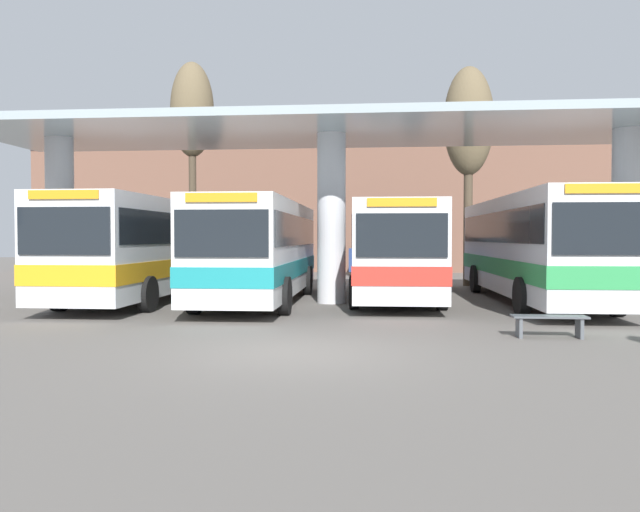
{
  "coord_description": "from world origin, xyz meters",
  "views": [
    {
      "loc": [
        1.49,
        -11.1,
        2.08
      ],
      "look_at": [
        0.0,
        4.68,
        1.6
      ],
      "focal_mm": 35.0,
      "sensor_mm": 36.0,
      "label": 1
    }
  ],
  "objects_px": {
    "transit_bus_right_bay": "(394,247)",
    "transit_bus_far_right_bay": "(532,244)",
    "waiting_bench_near_pillar": "(549,322)",
    "poplar_tree_behind_right": "(469,125)",
    "transit_bus_left_bay": "(149,245)",
    "parked_car_street": "(392,257)",
    "transit_bus_center_bay": "(260,247)",
    "poplar_tree_behind_left": "(192,114)"
  },
  "relations": [
    {
      "from": "waiting_bench_near_pillar",
      "to": "poplar_tree_behind_right",
      "type": "bearing_deg",
      "value": 88.89
    },
    {
      "from": "poplar_tree_behind_right",
      "to": "parked_car_street",
      "type": "relative_size",
      "value": 2.03
    },
    {
      "from": "transit_bus_center_bay",
      "to": "poplar_tree_behind_right",
      "type": "bearing_deg",
      "value": -135.74
    },
    {
      "from": "transit_bus_right_bay",
      "to": "parked_car_street",
      "type": "height_order",
      "value": "transit_bus_right_bay"
    },
    {
      "from": "transit_bus_far_right_bay",
      "to": "parked_car_street",
      "type": "height_order",
      "value": "transit_bus_far_right_bay"
    },
    {
      "from": "transit_bus_right_bay",
      "to": "parked_car_street",
      "type": "relative_size",
      "value": 2.36
    },
    {
      "from": "transit_bus_right_bay",
      "to": "transit_bus_center_bay",
      "type": "bearing_deg",
      "value": 21.25
    },
    {
      "from": "poplar_tree_behind_left",
      "to": "poplar_tree_behind_right",
      "type": "xyz_separation_m",
      "value": [
        12.24,
        -0.75,
        -0.83
      ]
    },
    {
      "from": "transit_bus_center_bay",
      "to": "waiting_bench_near_pillar",
      "type": "distance_m",
      "value": 9.74
    },
    {
      "from": "transit_bus_far_right_bay",
      "to": "waiting_bench_near_pillar",
      "type": "distance_m",
      "value": 7.65
    },
    {
      "from": "transit_bus_left_bay",
      "to": "parked_car_street",
      "type": "relative_size",
      "value": 2.42
    },
    {
      "from": "transit_bus_right_bay",
      "to": "poplar_tree_behind_right",
      "type": "distance_m",
      "value": 8.39
    },
    {
      "from": "transit_bus_left_bay",
      "to": "waiting_bench_near_pillar",
      "type": "distance_m",
      "value": 13.18
    },
    {
      "from": "transit_bus_right_bay",
      "to": "transit_bus_far_right_bay",
      "type": "height_order",
      "value": "transit_bus_far_right_bay"
    },
    {
      "from": "waiting_bench_near_pillar",
      "to": "poplar_tree_behind_left",
      "type": "height_order",
      "value": "poplar_tree_behind_left"
    },
    {
      "from": "waiting_bench_near_pillar",
      "to": "transit_bus_right_bay",
      "type": "bearing_deg",
      "value": 110.5
    },
    {
      "from": "poplar_tree_behind_right",
      "to": "waiting_bench_near_pillar",
      "type": "bearing_deg",
      "value": -91.11
    },
    {
      "from": "transit_bus_far_right_bay",
      "to": "poplar_tree_behind_right",
      "type": "relative_size",
      "value": 1.29
    },
    {
      "from": "transit_bus_right_bay",
      "to": "transit_bus_far_right_bay",
      "type": "relative_size",
      "value": 0.9
    },
    {
      "from": "transit_bus_right_bay",
      "to": "waiting_bench_near_pillar",
      "type": "bearing_deg",
      "value": 109.76
    },
    {
      "from": "transit_bus_far_right_bay",
      "to": "poplar_tree_behind_left",
      "type": "relative_size",
      "value": 1.2
    },
    {
      "from": "transit_bus_center_bay",
      "to": "parked_car_street",
      "type": "height_order",
      "value": "transit_bus_center_bay"
    },
    {
      "from": "transit_bus_right_bay",
      "to": "parked_car_street",
      "type": "xyz_separation_m",
      "value": [
        0.19,
        12.84,
        -0.73
      ]
    },
    {
      "from": "transit_bus_left_bay",
      "to": "parked_car_street",
      "type": "distance_m",
      "value": 16.3
    },
    {
      "from": "poplar_tree_behind_right",
      "to": "transit_bus_far_right_bay",
      "type": "bearing_deg",
      "value": -80.05
    },
    {
      "from": "transit_bus_right_bay",
      "to": "transit_bus_far_right_bay",
      "type": "distance_m",
      "value": 4.46
    },
    {
      "from": "poplar_tree_behind_right",
      "to": "parked_car_street",
      "type": "xyz_separation_m",
      "value": [
        -3.09,
        7.05,
        -5.84
      ]
    },
    {
      "from": "transit_bus_far_right_bay",
      "to": "transit_bus_center_bay",
      "type": "bearing_deg",
      "value": 5.68
    },
    {
      "from": "parked_car_street",
      "to": "poplar_tree_behind_left",
      "type": "bearing_deg",
      "value": -141.14
    },
    {
      "from": "poplar_tree_behind_right",
      "to": "transit_bus_right_bay",
      "type": "bearing_deg",
      "value": -119.47
    },
    {
      "from": "transit_bus_left_bay",
      "to": "parked_car_street",
      "type": "bearing_deg",
      "value": -120.4
    },
    {
      "from": "parked_car_street",
      "to": "transit_bus_center_bay",
      "type": "bearing_deg",
      "value": -102.67
    },
    {
      "from": "poplar_tree_behind_left",
      "to": "parked_car_street",
      "type": "xyz_separation_m",
      "value": [
        9.15,
        6.3,
        -6.67
      ]
    },
    {
      "from": "transit_bus_far_right_bay",
      "to": "poplar_tree_behind_left",
      "type": "bearing_deg",
      "value": -29.57
    },
    {
      "from": "transit_bus_right_bay",
      "to": "waiting_bench_near_pillar",
      "type": "relative_size",
      "value": 7.15
    },
    {
      "from": "transit_bus_left_bay",
      "to": "poplar_tree_behind_right",
      "type": "distance_m",
      "value": 14.27
    },
    {
      "from": "transit_bus_far_right_bay",
      "to": "transit_bus_left_bay",
      "type": "bearing_deg",
      "value": 0.94
    },
    {
      "from": "transit_bus_center_bay",
      "to": "transit_bus_right_bay",
      "type": "bearing_deg",
      "value": -158.66
    },
    {
      "from": "transit_bus_center_bay",
      "to": "waiting_bench_near_pillar",
      "type": "height_order",
      "value": "transit_bus_center_bay"
    },
    {
      "from": "transit_bus_far_right_bay",
      "to": "parked_car_street",
      "type": "relative_size",
      "value": 2.62
    },
    {
      "from": "transit_bus_center_bay",
      "to": "transit_bus_far_right_bay",
      "type": "relative_size",
      "value": 0.85
    },
    {
      "from": "parked_car_street",
      "to": "poplar_tree_behind_right",
      "type": "bearing_deg",
      "value": -62.01
    }
  ]
}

